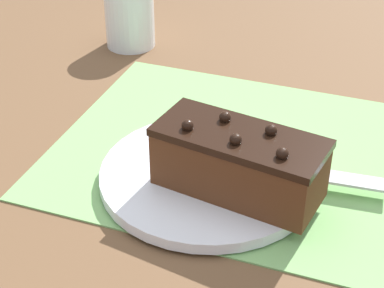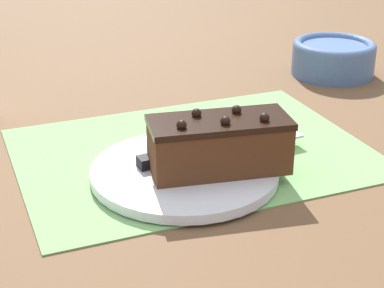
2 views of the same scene
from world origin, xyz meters
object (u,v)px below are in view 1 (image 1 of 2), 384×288
cake_plate (208,175)px  chocolate_cake (239,162)px  drinking_glass (130,17)px  serving_knife (237,159)px

cake_plate → chocolate_cake: bearing=153.6°
cake_plate → drinking_glass: drinking_glass is taller
cake_plate → chocolate_cake: size_ratio=1.30×
cake_plate → serving_knife: size_ratio=0.97×
chocolate_cake → serving_knife: (0.01, -0.04, -0.03)m
serving_knife → drinking_glass: drinking_glass is taller
chocolate_cake → serving_knife: chocolate_cake is taller
chocolate_cake → cake_plate: bearing=-26.4°
serving_knife → drinking_glass: bearing=-141.6°
cake_plate → chocolate_cake: chocolate_cake is taller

